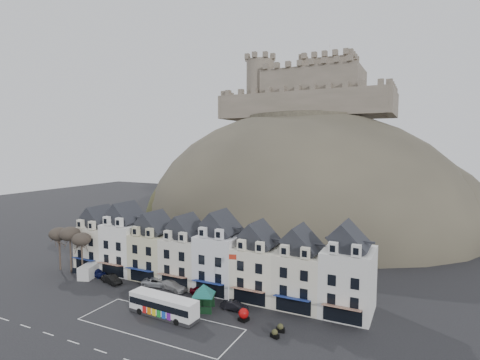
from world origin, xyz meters
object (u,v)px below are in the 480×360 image
(car_maroon, at_px, (202,291))
(white_van, at_px, (90,270))
(car_charcoal, at_px, (234,306))
(bus, at_px, (163,305))
(flagpole, at_px, (229,277))
(car_white, at_px, (174,285))
(bus_shelter, at_px, (204,290))
(car_black, at_px, (112,279))
(car_navy, at_px, (96,272))
(red_buoy, at_px, (244,314))
(car_silver, at_px, (157,282))

(car_maroon, bearing_deg, white_van, 99.64)
(white_van, height_order, car_charcoal, white_van)
(car_maroon, bearing_deg, bus, -179.80)
(bus, xyz_separation_m, flagpole, (7.11, 6.07, 3.16))
(flagpole, xyz_separation_m, car_white, (-11.69, 2.58, -4.03))
(bus_shelter, distance_m, car_black, 20.03)
(bus, height_order, car_white, bus)
(car_navy, bearing_deg, white_van, 126.68)
(bus, bearing_deg, red_buoy, 22.85)
(flagpole, bearing_deg, bus, -139.53)
(red_buoy, relative_size, car_black, 0.39)
(bus, relative_size, flagpole, 1.27)
(car_charcoal, bearing_deg, flagpole, 95.61)
(car_navy, height_order, car_maroon, car_navy)
(white_van, bearing_deg, car_charcoal, -20.28)
(car_white, bearing_deg, bus_shelter, -103.91)
(car_charcoal, bearing_deg, car_navy, 86.77)
(car_navy, relative_size, car_black, 0.95)
(car_silver, bearing_deg, car_white, -106.61)
(flagpole, height_order, car_navy, flagpole)
(flagpole, xyz_separation_m, white_van, (-29.01, 0.94, -3.66))
(bus, bearing_deg, flagpole, 43.56)
(red_buoy, bearing_deg, flagpole, 146.19)
(car_silver, bearing_deg, car_charcoal, -115.56)
(flagpole, bearing_deg, car_white, 167.54)
(car_silver, bearing_deg, car_navy, 78.16)
(red_buoy, xyz_separation_m, car_silver, (-18.52, 4.87, -0.16))
(bus_shelter, bearing_deg, bus, -153.14)
(car_maroon, bearing_deg, flagpole, -106.76)
(red_buoy, bearing_deg, bus_shelter, 176.36)
(bus_shelter, distance_m, car_charcoal, 4.99)
(flagpole, relative_size, car_white, 1.54)
(car_silver, xyz_separation_m, car_white, (3.42, 0.00, 0.07))
(bus_shelter, distance_m, white_van, 26.06)
(car_black, bearing_deg, car_silver, -58.12)
(flagpole, relative_size, white_van, 1.53)
(car_black, bearing_deg, red_buoy, -80.88)
(flagpole, bearing_deg, bus_shelter, -149.49)
(bus, relative_size, bus_shelter, 1.87)
(red_buoy, xyz_separation_m, car_maroon, (-9.73, 4.87, -0.20))
(red_buoy, bearing_deg, car_silver, 165.27)
(flagpole, relative_size, car_maroon, 2.09)
(bus, relative_size, car_white, 1.96)
(car_navy, relative_size, car_white, 0.77)
(car_white, relative_size, car_maroon, 1.35)
(car_navy, bearing_deg, flagpole, -89.69)
(red_buoy, xyz_separation_m, car_navy, (-31.59, 3.78, -0.17))
(car_silver, relative_size, car_white, 0.94)
(white_van, xyz_separation_m, car_white, (17.33, 1.65, -0.37))
(bus, height_order, car_silver, bus)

